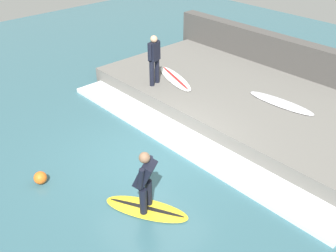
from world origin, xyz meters
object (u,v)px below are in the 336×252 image
object	(u,v)px
surfer_riding	(145,179)
surfboard_waiting_near	(175,78)
surfer_waiting_near	(154,57)
surfboard_riding	(146,209)
surfboard_spare	(281,103)
marker_buoy	(40,178)

from	to	relation	value
surfer_riding	surfboard_waiting_near	distance (m)	5.46
surfer_waiting_near	surfboard_riding	bearing A→B (deg)	-133.10
surfer_riding	surfboard_waiting_near	bearing A→B (deg)	40.24
surfer_waiting_near	surfboard_spare	size ratio (longest dim) A/B	0.76
surfer_riding	surfer_waiting_near	world-z (taller)	surfer_waiting_near
surfer_riding	marker_buoy	world-z (taller)	surfer_riding
surfer_waiting_near	surfer_riding	bearing A→B (deg)	-133.10
surfboard_riding	surfer_riding	xyz separation A→B (m)	(-0.00, 0.00, 0.79)
surfboard_spare	surfboard_waiting_near	bearing A→B (deg)	107.75
surfer_riding	surfer_waiting_near	distance (m)	5.10
marker_buoy	surfboard_waiting_near	bearing A→B (deg)	13.01
surfboard_riding	surfer_waiting_near	distance (m)	5.25
surfer_riding	surfboard_spare	size ratio (longest dim) A/B	0.68
surfboard_riding	surfboard_waiting_near	distance (m)	5.48
surfer_riding	surfboard_waiting_near	xyz separation A→B (m)	(4.16, 3.52, -0.28)
surfer_waiting_near	marker_buoy	world-z (taller)	surfer_waiting_near
surfboard_spare	marker_buoy	world-z (taller)	surfboard_spare
surfer_waiting_near	surfboard_waiting_near	bearing A→B (deg)	-14.44
surfer_riding	surfer_waiting_near	size ratio (longest dim) A/B	0.90
marker_buoy	surfer_riding	bearing A→B (deg)	-62.59
surfer_riding	surfboard_waiting_near	world-z (taller)	surfer_riding
surfer_riding	surfboard_riding	bearing A→B (deg)	0.00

